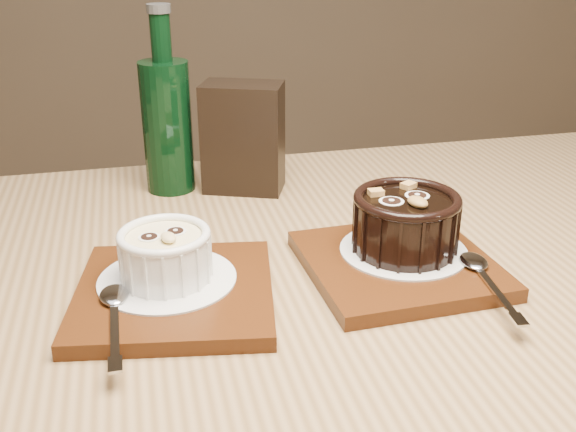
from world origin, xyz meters
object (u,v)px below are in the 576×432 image
(tray_left, at_px, (175,293))
(condiment_stand, at_px, (243,138))
(green_bottle, at_px, (167,122))
(tray_right, at_px, (398,265))
(ramekin_dark, at_px, (406,220))
(ramekin_white, at_px, (165,253))
(table, at_px, (299,368))

(tray_left, height_order, condiment_stand, condiment_stand)
(green_bottle, bearing_deg, tray_right, -48.93)
(tray_right, bearing_deg, condiment_stand, 118.37)
(tray_left, xyz_separation_m, ramekin_dark, (0.23, 0.04, 0.04))
(ramekin_white, relative_size, tray_right, 0.48)
(table, relative_size, green_bottle, 5.41)
(tray_left, height_order, ramekin_white, ramekin_white)
(ramekin_white, height_order, tray_right, ramekin_white)
(table, xyz_separation_m, condiment_stand, (-0.03, 0.27, 0.16))
(ramekin_white, relative_size, condiment_stand, 0.61)
(table, distance_m, ramekin_white, 0.18)
(condiment_stand, bearing_deg, ramekin_dark, -58.50)
(table, bearing_deg, condiment_stand, 96.55)
(ramekin_white, xyz_separation_m, tray_right, (0.23, 0.01, -0.04))
(table, height_order, tray_left, tray_left)
(condiment_stand, distance_m, green_bottle, 0.10)
(tray_right, relative_size, ramekin_dark, 1.68)
(tray_right, bearing_deg, ramekin_dark, 56.61)
(ramekin_white, xyz_separation_m, ramekin_dark, (0.24, 0.03, 0.01))
(tray_right, bearing_deg, green_bottle, 131.07)
(tray_left, distance_m, ramekin_dark, 0.24)
(table, distance_m, condiment_stand, 0.32)
(tray_left, distance_m, condiment_stand, 0.30)
(tray_left, distance_m, green_bottle, 0.30)
(condiment_stand, bearing_deg, ramekin_white, -109.64)
(ramekin_dark, bearing_deg, table, 178.11)
(tray_right, bearing_deg, tray_left, -173.18)
(ramekin_dark, xyz_separation_m, condiment_stand, (-0.14, 0.24, 0.02))
(table, bearing_deg, tray_left, -178.53)
(condiment_stand, bearing_deg, green_bottle, 171.36)
(green_bottle, bearing_deg, condiment_stand, -8.64)
(tray_left, bearing_deg, condiment_stand, 72.49)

